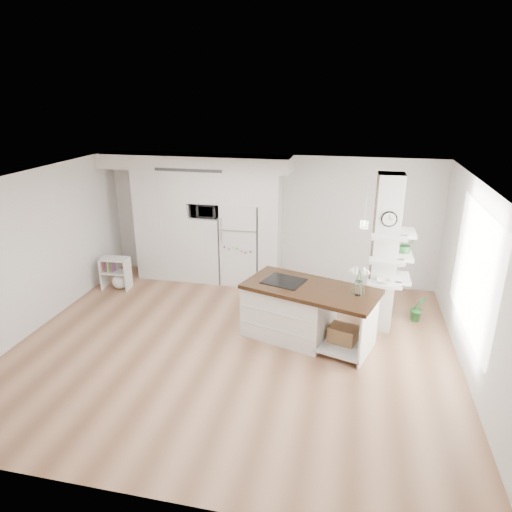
{
  "coord_description": "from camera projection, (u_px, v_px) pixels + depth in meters",
  "views": [
    {
      "loc": [
        1.73,
        -6.21,
        3.92
      ],
      "look_at": [
        0.18,
        0.9,
        1.27
      ],
      "focal_mm": 32.0,
      "sensor_mm": 36.0,
      "label": 1
    }
  ],
  "objects": [
    {
      "name": "column",
      "position": [
        390.0,
        256.0,
        7.49
      ],
      "size": [
        0.69,
        0.9,
        2.7
      ],
      "color": "silver",
      "rests_on": "floor"
    },
    {
      "name": "floor_plant_b",
      "position": [
        386.0,
        293.0,
        8.77
      ],
      "size": [
        0.33,
        0.33,
        0.48
      ],
      "primitive_type": "imported",
      "rotation": [
        0.0,
        0.0,
        -0.25
      ],
      "color": "#2B6C30",
      "rests_on": "floor"
    },
    {
      "name": "floor",
      "position": [
        233.0,
        347.0,
        7.39
      ],
      "size": [
        7.0,
        6.0,
        0.01
      ],
      "primitive_type": "cube",
      "color": "tan",
      "rests_on": "ground"
    },
    {
      "name": "room",
      "position": [
        231.0,
        238.0,
        6.75
      ],
      "size": [
        7.04,
        6.04,
        2.72
      ],
      "color": "white",
      "rests_on": "ground"
    },
    {
      "name": "floor_plant_a",
      "position": [
        418.0,
        308.0,
        8.16
      ],
      "size": [
        0.34,
        0.3,
        0.51
      ],
      "primitive_type": "imported",
      "rotation": [
        0.0,
        0.0,
        0.34
      ],
      "color": "#2B6C30",
      "rests_on": "floor"
    },
    {
      "name": "refrigerator",
      "position": [
        242.0,
        243.0,
        9.66
      ],
      "size": [
        0.78,
        0.69,
        1.75
      ],
      "color": "white",
      "rests_on": "floor"
    },
    {
      "name": "shelf_plant",
      "position": [
        406.0,
        244.0,
        7.53
      ],
      "size": [
        0.27,
        0.23,
        0.3
      ],
      "primitive_type": "imported",
      "color": "#2B6C30",
      "rests_on": "column"
    },
    {
      "name": "bookshelf",
      "position": [
        117.0,
        275.0,
        9.5
      ],
      "size": [
        0.59,
        0.36,
        0.67
      ],
      "rotation": [
        0.0,
        0.0,
        0.06
      ],
      "color": "white",
      "rests_on": "floor"
    },
    {
      "name": "decor_bowl",
      "position": [
        383.0,
        281.0,
        7.41
      ],
      "size": [
        0.22,
        0.22,
        0.05
      ],
      "primitive_type": "imported",
      "color": "white",
      "rests_on": "column"
    },
    {
      "name": "pendant_light",
      "position": [
        349.0,
        225.0,
        6.46
      ],
      "size": [
        0.12,
        0.12,
        0.1
      ],
      "primitive_type": "cylinder",
      "color": "white",
      "rests_on": "room"
    },
    {
      "name": "cabinet_wall",
      "position": [
        199.0,
        212.0,
        9.62
      ],
      "size": [
        4.0,
        0.71,
        2.7
      ],
      "color": "white",
      "rests_on": "floor"
    },
    {
      "name": "microwave",
      "position": [
        206.0,
        210.0,
        9.52
      ],
      "size": [
        0.54,
        0.37,
        0.3
      ],
      "primitive_type": "imported",
      "color": "#2D2D2D",
      "rests_on": "cabinet_wall"
    },
    {
      "name": "window",
      "position": [
        474.0,
        272.0,
        6.45
      ],
      "size": [
        0.0,
        2.4,
        2.4
      ],
      "primitive_type": "plane",
      "rotation": [
        1.57,
        0.0,
        -1.57
      ],
      "color": "white",
      "rests_on": "room"
    },
    {
      "name": "kitchen_island",
      "position": [
        296.0,
        309.0,
        7.56
      ],
      "size": [
        2.33,
        1.6,
        1.53
      ],
      "rotation": [
        0.0,
        0.0,
        -0.31
      ],
      "color": "white",
      "rests_on": "floor"
    }
  ]
}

